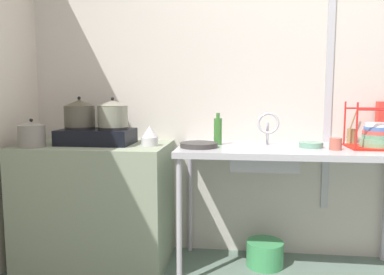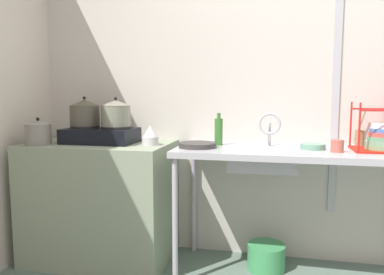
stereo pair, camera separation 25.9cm
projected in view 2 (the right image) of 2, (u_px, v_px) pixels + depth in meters
wall_back at (306, 91)px, 2.75m from camera, size 4.95×0.10×2.53m
wall_metal_strip at (337, 73)px, 2.64m from camera, size 0.05×0.01×2.02m
counter_concrete at (101, 201)px, 2.81m from camera, size 1.05×0.64×0.88m
counter_sink at (293, 158)px, 2.46m from camera, size 1.54×0.64×0.88m
stove at (101, 135)px, 2.75m from camera, size 0.51×0.33×0.13m
pot_on_left_burner at (85, 113)px, 2.75m from camera, size 0.22×0.22×0.22m
pot_on_right_burner at (116, 113)px, 2.70m from camera, size 0.22×0.22×0.21m
pot_beside_stove at (38, 133)px, 2.64m from camera, size 0.18×0.18×0.19m
percolator at (150, 136)px, 2.62m from camera, size 0.12×0.12×0.14m
sink_basin at (263, 159)px, 2.46m from camera, size 0.44×0.29×0.14m
faucet at (270, 125)px, 2.54m from camera, size 0.15×0.09×0.23m
frying_pan at (198, 145)px, 2.51m from camera, size 0.25×0.25×0.03m
dish_rack at (384, 139)px, 2.34m from camera, size 0.37×0.29×0.31m
cup_by_rack at (337, 146)px, 2.31m from camera, size 0.08×0.08×0.08m
small_bowl_on_drainboard at (313, 146)px, 2.43m from camera, size 0.16×0.16×0.04m
bottle_by_sink at (219, 131)px, 2.62m from camera, size 0.06×0.06×0.23m
utensil_jar at (359, 137)px, 2.61m from camera, size 0.07×0.06×0.25m
bucket_on_floor at (266, 257)px, 2.65m from camera, size 0.27×0.27×0.18m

